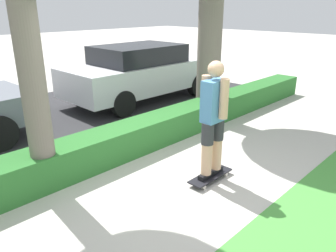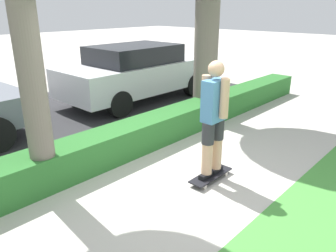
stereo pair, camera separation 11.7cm
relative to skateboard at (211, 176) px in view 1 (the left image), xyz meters
name	(u,v)px [view 1 (the left image)]	position (x,y,z in m)	size (l,w,h in m)	color
ground_plane	(190,190)	(-0.43, 0.03, -0.07)	(60.00, 60.00, 0.00)	#BCB7AD
street_asphalt	(48,121)	(-0.43, 4.23, -0.06)	(12.50, 5.00, 0.01)	#2D2D30
hedge_row	(119,142)	(-0.43, 1.63, 0.19)	(12.50, 0.60, 0.52)	#2D702D
skateboard	(211,176)	(0.00, 0.00, 0.00)	(0.78, 0.24, 0.08)	black
skater_person	(213,118)	(0.00, 0.00, 0.91)	(0.50, 0.43, 1.68)	black
parked_car_middle	(142,71)	(2.30, 4.12, 0.71)	(4.35, 1.85, 1.49)	silver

